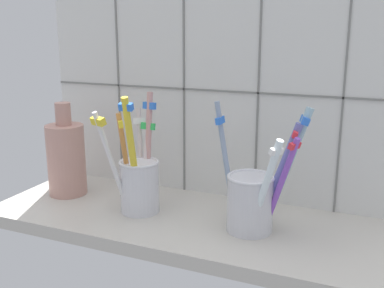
% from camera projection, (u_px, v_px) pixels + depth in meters
% --- Properties ---
extents(counter_slab, '(0.64, 0.22, 0.02)m').
position_uv_depth(counter_slab, '(194.00, 225.00, 0.69)').
color(counter_slab, '#BCB7AD').
rests_on(counter_slab, ground).
extents(tile_wall_back, '(0.64, 0.02, 0.45)m').
position_uv_depth(tile_wall_back, '(222.00, 75.00, 0.74)').
color(tile_wall_back, silver).
rests_on(tile_wall_back, ground).
extents(toothbrush_cup_left, '(0.07, 0.11, 0.19)m').
position_uv_depth(toothbrush_cup_left, '(139.00, 179.00, 0.70)').
color(toothbrush_cup_left, silver).
rests_on(toothbrush_cup_left, counter_slab).
extents(toothbrush_cup_right, '(0.13, 0.08, 0.18)m').
position_uv_depth(toothbrush_cup_right, '(254.00, 197.00, 0.63)').
color(toothbrush_cup_right, silver).
rests_on(toothbrush_cup_right, counter_slab).
extents(ceramic_vase, '(0.06, 0.06, 0.16)m').
position_uv_depth(ceramic_vase, '(66.00, 158.00, 0.77)').
color(ceramic_vase, tan).
rests_on(ceramic_vase, counter_slab).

